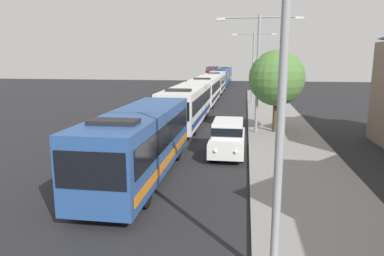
{
  "coord_description": "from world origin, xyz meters",
  "views": [
    {
      "loc": [
        3.3,
        -2.96,
        5.39
      ],
      "look_at": [
        0.35,
        16.71,
        1.41
      ],
      "focal_mm": 33.27,
      "sensor_mm": 36.0,
      "label": 1
    }
  ],
  "objects_px": {
    "bus_second_in_line": "(187,104)",
    "bus_fourth_in_line": "(216,81)",
    "bus_lead": "(140,141)",
    "box_truck_oncoming": "(212,73)",
    "streetlamp_near": "(284,48)",
    "streetlamp_mid": "(258,62)",
    "streetlamp_far": "(253,60)",
    "white_suv": "(228,136)",
    "bus_rear": "(221,77)",
    "bus_tail_end": "(225,74)",
    "roadside_tree": "(277,78)",
    "bus_middle": "(206,89)"
  },
  "relations": [
    {
      "from": "bus_rear",
      "to": "bus_tail_end",
      "type": "bearing_deg",
      "value": 90.0
    },
    {
      "from": "bus_second_in_line",
      "to": "bus_tail_end",
      "type": "height_order",
      "value": "same"
    },
    {
      "from": "bus_rear",
      "to": "box_truck_oncoming",
      "type": "xyz_separation_m",
      "value": [
        -3.3,
        16.36,
        0.02
      ]
    },
    {
      "from": "streetlamp_near",
      "to": "white_suv",
      "type": "bearing_deg",
      "value": 98.37
    },
    {
      "from": "bus_second_in_line",
      "to": "white_suv",
      "type": "relative_size",
      "value": 2.47
    },
    {
      "from": "white_suv",
      "to": "bus_lead",
      "type": "bearing_deg",
      "value": -128.98
    },
    {
      "from": "bus_lead",
      "to": "streetlamp_mid",
      "type": "xyz_separation_m",
      "value": [
        5.4,
        10.11,
        3.39
      ]
    },
    {
      "from": "streetlamp_mid",
      "to": "streetlamp_far",
      "type": "relative_size",
      "value": 1.0
    },
    {
      "from": "white_suv",
      "to": "streetlamp_mid",
      "type": "bearing_deg",
      "value": 72.94
    },
    {
      "from": "bus_tail_end",
      "to": "streetlamp_far",
      "type": "bearing_deg",
      "value": -82.18
    },
    {
      "from": "bus_lead",
      "to": "white_suv",
      "type": "bearing_deg",
      "value": 51.02
    },
    {
      "from": "bus_tail_end",
      "to": "bus_second_in_line",
      "type": "bearing_deg",
      "value": -90.0
    },
    {
      "from": "bus_lead",
      "to": "streetlamp_far",
      "type": "xyz_separation_m",
      "value": [
        5.4,
        27.21,
        3.34
      ]
    },
    {
      "from": "box_truck_oncoming",
      "to": "bus_fourth_in_line",
      "type": "bearing_deg",
      "value": -83.66
    },
    {
      "from": "streetlamp_far",
      "to": "roadside_tree",
      "type": "height_order",
      "value": "streetlamp_far"
    },
    {
      "from": "bus_lead",
      "to": "bus_rear",
      "type": "height_order",
      "value": "same"
    },
    {
      "from": "bus_middle",
      "to": "bus_tail_end",
      "type": "distance_m",
      "value": 40.1
    },
    {
      "from": "bus_tail_end",
      "to": "streetlamp_near",
      "type": "distance_m",
      "value": 73.83
    },
    {
      "from": "bus_lead",
      "to": "bus_second_in_line",
      "type": "relative_size",
      "value": 0.87
    },
    {
      "from": "white_suv",
      "to": "streetlamp_near",
      "type": "xyz_separation_m",
      "value": [
        1.7,
        -11.56,
        4.54
      ]
    },
    {
      "from": "streetlamp_mid",
      "to": "roadside_tree",
      "type": "xyz_separation_m",
      "value": [
        1.34,
        0.42,
        -1.14
      ]
    },
    {
      "from": "bus_rear",
      "to": "bus_tail_end",
      "type": "relative_size",
      "value": 1.14
    },
    {
      "from": "bus_second_in_line",
      "to": "roadside_tree",
      "type": "height_order",
      "value": "roadside_tree"
    },
    {
      "from": "bus_middle",
      "to": "roadside_tree",
      "type": "height_order",
      "value": "roadside_tree"
    },
    {
      "from": "bus_second_in_line",
      "to": "bus_fourth_in_line",
      "type": "height_order",
      "value": "same"
    },
    {
      "from": "bus_tail_end",
      "to": "white_suv",
      "type": "bearing_deg",
      "value": -86.58
    },
    {
      "from": "box_truck_oncoming",
      "to": "roadside_tree",
      "type": "height_order",
      "value": "roadside_tree"
    },
    {
      "from": "box_truck_oncoming",
      "to": "streetlamp_far",
      "type": "distance_m",
      "value": 43.54
    },
    {
      "from": "streetlamp_mid",
      "to": "bus_fourth_in_line",
      "type": "bearing_deg",
      "value": 100.23
    },
    {
      "from": "bus_second_in_line",
      "to": "bus_rear",
      "type": "xyz_separation_m",
      "value": [
        -0.0,
        40.43,
        -0.0
      ]
    },
    {
      "from": "bus_middle",
      "to": "white_suv",
      "type": "bearing_deg",
      "value": -80.4
    },
    {
      "from": "bus_second_in_line",
      "to": "streetlamp_mid",
      "type": "distance_m",
      "value": 6.98
    },
    {
      "from": "white_suv",
      "to": "bus_fourth_in_line",
      "type": "bearing_deg",
      "value": 95.96
    },
    {
      "from": "bus_tail_end",
      "to": "streetlamp_near",
      "type": "height_order",
      "value": "streetlamp_near"
    },
    {
      "from": "bus_rear",
      "to": "roadside_tree",
      "type": "xyz_separation_m",
      "value": [
        6.74,
        -42.86,
        2.25
      ]
    },
    {
      "from": "bus_tail_end",
      "to": "box_truck_oncoming",
      "type": "relative_size",
      "value": 1.28
    },
    {
      "from": "bus_rear",
      "to": "streetlamp_mid",
      "type": "xyz_separation_m",
      "value": [
        5.4,
        -43.28,
        3.39
      ]
    },
    {
      "from": "box_truck_oncoming",
      "to": "roadside_tree",
      "type": "distance_m",
      "value": 60.1
    },
    {
      "from": "bus_second_in_line",
      "to": "streetlamp_far",
      "type": "height_order",
      "value": "streetlamp_far"
    },
    {
      "from": "streetlamp_near",
      "to": "streetlamp_mid",
      "type": "height_order",
      "value": "streetlamp_near"
    },
    {
      "from": "streetlamp_far",
      "to": "bus_tail_end",
      "type": "bearing_deg",
      "value": 97.82
    },
    {
      "from": "bus_lead",
      "to": "bus_middle",
      "type": "height_order",
      "value": "same"
    },
    {
      "from": "streetlamp_near",
      "to": "bus_second_in_line",
      "type": "bearing_deg",
      "value": 105.14
    },
    {
      "from": "bus_lead",
      "to": "box_truck_oncoming",
      "type": "bearing_deg",
      "value": 92.71
    },
    {
      "from": "bus_tail_end",
      "to": "streetlamp_far",
      "type": "height_order",
      "value": "streetlamp_far"
    },
    {
      "from": "bus_tail_end",
      "to": "streetlamp_mid",
      "type": "relative_size",
      "value": 1.31
    },
    {
      "from": "bus_second_in_line",
      "to": "bus_rear",
      "type": "bearing_deg",
      "value": 90.0
    },
    {
      "from": "bus_rear",
      "to": "roadside_tree",
      "type": "relative_size",
      "value": 2.1
    },
    {
      "from": "streetlamp_mid",
      "to": "streetlamp_far",
      "type": "xyz_separation_m",
      "value": [
        0.0,
        17.1,
        -0.05
      ]
    },
    {
      "from": "bus_second_in_line",
      "to": "roadside_tree",
      "type": "relative_size",
      "value": 2.13
    }
  ]
}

